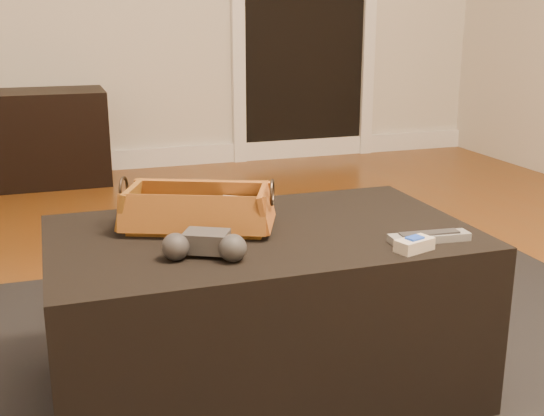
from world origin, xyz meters
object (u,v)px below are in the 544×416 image
object	(u,v)px
game_controller	(205,245)
silver_remote	(429,237)
ottoman	(262,311)
cream_gadget	(414,244)
wicker_basket	(198,212)
tv_remote	(190,221)

from	to	relation	value
game_controller	silver_remote	distance (m)	0.51
ottoman	silver_remote	size ratio (longest dim) A/B	5.20
ottoman	cream_gadget	distance (m)	0.43
wicker_basket	game_controller	bearing A→B (deg)	-98.48
ottoman	tv_remote	bearing A→B (deg)	160.03
ottoman	wicker_basket	bearing A→B (deg)	155.33
game_controller	cream_gadget	bearing A→B (deg)	-12.47
silver_remote	cream_gadget	xyz separation A→B (m)	(-0.07, -0.05, 0.00)
silver_remote	cream_gadget	distance (m)	0.08
wicker_basket	silver_remote	distance (m)	0.55
ottoman	wicker_basket	xyz separation A→B (m)	(-0.14, 0.06, 0.25)
ottoman	silver_remote	distance (m)	0.45
tv_remote	wicker_basket	distance (m)	0.03
tv_remote	silver_remote	world-z (taller)	tv_remote
game_controller	silver_remote	size ratio (longest dim) A/B	0.98
game_controller	wicker_basket	bearing A→B (deg)	81.52
tv_remote	ottoman	bearing A→B (deg)	-2.97
wicker_basket	silver_remote	size ratio (longest dim) A/B	2.08
ottoman	game_controller	bearing A→B (deg)	-139.83
ottoman	wicker_basket	world-z (taller)	wicker_basket
ottoman	cream_gadget	world-z (taller)	cream_gadget
tv_remote	silver_remote	size ratio (longest dim) A/B	0.99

